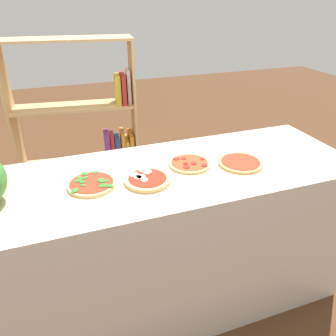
% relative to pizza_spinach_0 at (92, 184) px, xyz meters
% --- Properties ---
extents(ground_plane, '(12.00, 12.00, 0.00)m').
position_rel_pizza_spinach_0_xyz_m(ground_plane, '(0.40, 0.02, -0.95)').
color(ground_plane, '#4C2D19').
extents(counter, '(2.09, 0.73, 0.94)m').
position_rel_pizza_spinach_0_xyz_m(counter, '(0.40, 0.02, -0.48)').
color(counter, beige).
rests_on(counter, ground_plane).
extents(parchment_paper, '(1.84, 0.48, 0.00)m').
position_rel_pizza_spinach_0_xyz_m(parchment_paper, '(0.40, 0.02, -0.01)').
color(parchment_paper, tan).
rests_on(parchment_paper, counter).
extents(pizza_spinach_0, '(0.24, 0.24, 0.02)m').
position_rel_pizza_spinach_0_xyz_m(pizza_spinach_0, '(0.00, 0.00, 0.00)').
color(pizza_spinach_0, '#E5C17F').
rests_on(pizza_spinach_0, parchment_paper).
extents(pizza_mozzarella_1, '(0.23, 0.23, 0.03)m').
position_rel_pizza_spinach_0_xyz_m(pizza_mozzarella_1, '(0.27, -0.05, 0.00)').
color(pizza_mozzarella_1, '#DBB26B').
rests_on(pizza_mozzarella_1, parchment_paper).
extents(pizza_pepperoni_2, '(0.23, 0.23, 0.02)m').
position_rel_pizza_spinach_0_xyz_m(pizza_pepperoni_2, '(0.54, 0.04, -0.00)').
color(pizza_pepperoni_2, '#DBB26B').
rests_on(pizza_pepperoni_2, parchment_paper).
extents(pizza_plain_3, '(0.25, 0.25, 0.02)m').
position_rel_pizza_spinach_0_xyz_m(pizza_plain_3, '(0.80, -0.04, -0.00)').
color(pizza_plain_3, tan).
rests_on(pizza_plain_3, parchment_paper).
extents(bookshelf, '(0.97, 0.38, 1.50)m').
position_rel_pizza_spinach_0_xyz_m(bookshelf, '(0.16, 1.14, -0.29)').
color(bookshelf, tan).
rests_on(bookshelf, ground_plane).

